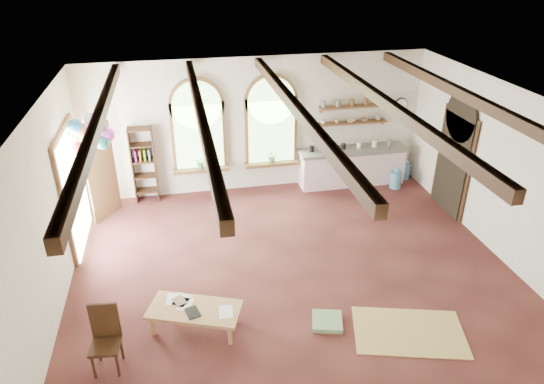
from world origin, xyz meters
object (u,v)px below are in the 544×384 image
object	(u,v)px
coffee_table	(195,311)
side_chair	(107,351)
balloon_cluster	(92,133)
kitchen_counter	(352,166)

from	to	relation	value
coffee_table	side_chair	distance (m)	1.37
side_chair	balloon_cluster	xyz separation A→B (m)	(-0.28, 3.41, 2.04)
coffee_table	balloon_cluster	world-z (taller)	balloon_cluster
coffee_table	kitchen_counter	bearing A→B (deg)	46.87
balloon_cluster	kitchen_counter	bearing A→B (deg)	15.34
coffee_table	balloon_cluster	distance (m)	3.82
side_chair	balloon_cluster	size ratio (longest dim) A/B	0.88
side_chair	coffee_table	bearing A→B (deg)	22.87
coffee_table	side_chair	bearing A→B (deg)	-157.13
side_chair	kitchen_counter	bearing A→B (deg)	42.52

